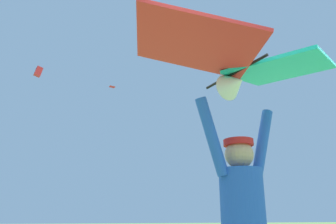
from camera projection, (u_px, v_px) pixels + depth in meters
The scene contains 4 objects.
held_stunt_kite at pixel (241, 63), 2.82m from camera, with size 2.07×1.27×0.43m.
distant_kite_green_overhead_distant at pixel (217, 34), 31.31m from camera, with size 0.85×0.78×1.59m.
distant_kite_red_high_left at pixel (112, 87), 39.65m from camera, with size 0.94×0.94×0.14m.
distant_kite_red_far_center at pixel (38, 72), 32.35m from camera, with size 0.89×0.73×1.03m.
Camera 1 is at (-1.64, -2.59, 1.01)m, focal length 35.51 mm.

